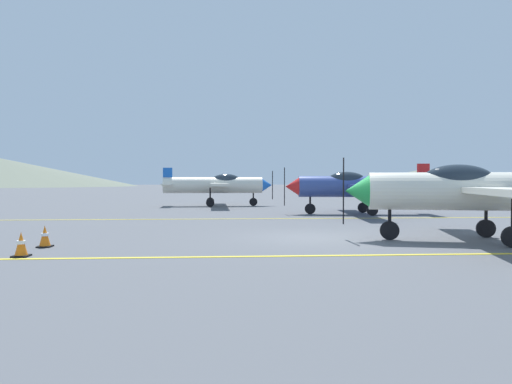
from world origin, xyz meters
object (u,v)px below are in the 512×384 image
at_px(airplane_mid, 358,186).
at_px(traffic_cone_front, 45,236).
at_px(traffic_cone_side, 21,245).
at_px(airplane_far, 217,185).
at_px(airplane_near, 480,190).
at_px(car_sedan, 398,191).

bearing_deg(airplane_mid, traffic_cone_front, -136.04).
bearing_deg(traffic_cone_side, airplane_far, 78.88).
relative_size(airplane_far, traffic_cone_side, 15.29).
xyz_separation_m(traffic_cone_front, traffic_cone_side, (0.05, -1.58, 0.00)).
relative_size(airplane_near, car_sedan, 1.93).
relative_size(airplane_mid, car_sedan, 1.94).
xyz_separation_m(car_sedan, traffic_cone_front, (-20.95, -29.30, -0.56)).
bearing_deg(airplane_mid, car_sedan, 63.16).
relative_size(airplane_near, traffic_cone_front, 15.26).
bearing_deg(car_sedan, airplane_far, -150.87).
bearing_deg(traffic_cone_side, car_sedan, 55.92).
height_order(airplane_mid, traffic_cone_side, airplane_mid).
height_order(airplane_near, airplane_far, same).
distance_m(airplane_near, airplane_mid, 11.26).
bearing_deg(airplane_mid, airplane_far, 132.09).
xyz_separation_m(airplane_near, traffic_cone_front, (-12.32, -0.28, -1.24)).
bearing_deg(traffic_cone_front, airplane_far, 77.88).
distance_m(traffic_cone_front, traffic_cone_side, 1.58).
bearing_deg(car_sedan, traffic_cone_front, -125.57).
relative_size(airplane_mid, traffic_cone_side, 15.35).
bearing_deg(airplane_near, airplane_far, 112.12).
relative_size(airplane_mid, airplane_far, 1.00).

